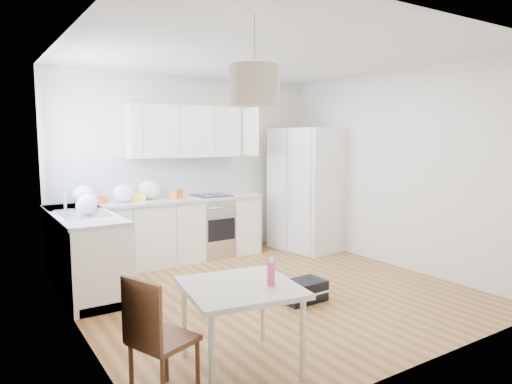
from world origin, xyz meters
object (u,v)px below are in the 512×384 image
Objects in this scene: refrigerator at (309,189)px; gym_bag at (303,291)px; dining_table at (240,294)px; dining_chair at (164,337)px.

refrigerator is 4.00× the size of gym_bag.
dining_table is at bearing -144.68° from refrigerator.
refrigerator is at bearing 46.89° from gym_bag.
refrigerator reaches higher than dining_chair.
dining_chair is (-0.66, -0.09, -0.15)m from dining_table.
gym_bag is (1.98, 0.97, -0.33)m from dining_chair.
refrigerator is at bearing 17.60° from dining_chair.
dining_chair is (-3.55, -2.80, -0.53)m from refrigerator.
dining_chair is 2.23m from gym_bag.
refrigerator reaches higher than gym_bag.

